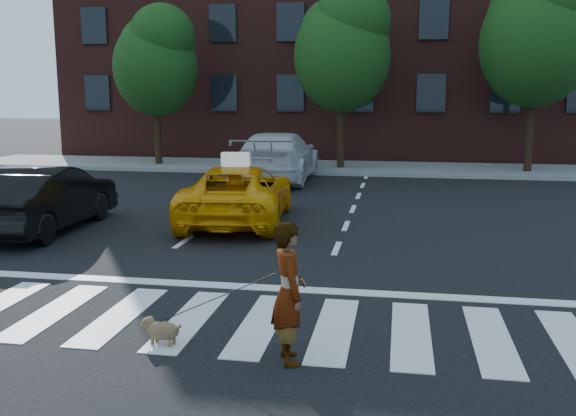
{
  "coord_description": "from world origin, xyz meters",
  "views": [
    {
      "loc": [
        2.79,
        -8.02,
        3.1
      ],
      "look_at": [
        0.9,
        2.74,
        1.1
      ],
      "focal_mm": 40.0,
      "sensor_mm": 36.0,
      "label": 1
    }
  ],
  "objects_px": {
    "tree_left": "(156,57)",
    "tree_right": "(538,30)",
    "woman": "(289,293)",
    "dog": "(160,329)",
    "black_sedan": "(45,198)",
    "taxi": "(238,194)",
    "white_suv": "(278,157)",
    "tree_mid": "(343,44)"
  },
  "relations": [
    {
      "from": "tree_left",
      "to": "tree_right",
      "type": "height_order",
      "value": "tree_right"
    },
    {
      "from": "woman",
      "to": "dog",
      "type": "height_order",
      "value": "woman"
    },
    {
      "from": "black_sedan",
      "to": "taxi",
      "type": "bearing_deg",
      "value": -158.98
    },
    {
      "from": "taxi",
      "to": "white_suv",
      "type": "xyz_separation_m",
      "value": [
        -0.41,
        7.19,
        0.17
      ]
    },
    {
      "from": "taxi",
      "to": "woman",
      "type": "xyz_separation_m",
      "value": [
        2.57,
        -7.76,
        0.15
      ]
    },
    {
      "from": "black_sedan",
      "to": "white_suv",
      "type": "bearing_deg",
      "value": -114.15
    },
    {
      "from": "tree_left",
      "to": "tree_right",
      "type": "distance_m",
      "value": 14.52
    },
    {
      "from": "white_suv",
      "to": "woman",
      "type": "height_order",
      "value": "white_suv"
    },
    {
      "from": "taxi",
      "to": "dog",
      "type": "bearing_deg",
      "value": 91.5
    },
    {
      "from": "tree_left",
      "to": "tree_mid",
      "type": "relative_size",
      "value": 0.92
    },
    {
      "from": "tree_left",
      "to": "black_sedan",
      "type": "xyz_separation_m",
      "value": [
        1.97,
        -12.05,
        -3.7
      ]
    },
    {
      "from": "black_sedan",
      "to": "woman",
      "type": "xyz_separation_m",
      "value": [
        6.58,
        -6.05,
        0.09
      ]
    },
    {
      "from": "taxi",
      "to": "woman",
      "type": "relative_size",
      "value": 2.97
    },
    {
      "from": "tree_mid",
      "to": "woman",
      "type": "relative_size",
      "value": 4.29
    },
    {
      "from": "tree_left",
      "to": "white_suv",
      "type": "bearing_deg",
      "value": -29.48
    },
    {
      "from": "tree_left",
      "to": "dog",
      "type": "bearing_deg",
      "value": -68.92
    },
    {
      "from": "taxi",
      "to": "white_suv",
      "type": "distance_m",
      "value": 7.2
    },
    {
      "from": "tree_right",
      "to": "tree_mid",
      "type": "bearing_deg",
      "value": 180.0
    },
    {
      "from": "tree_mid",
      "to": "black_sedan",
      "type": "bearing_deg",
      "value": -114.67
    },
    {
      "from": "white_suv",
      "to": "dog",
      "type": "height_order",
      "value": "white_suv"
    },
    {
      "from": "tree_mid",
      "to": "dog",
      "type": "distance_m",
      "value": 18.49
    },
    {
      "from": "black_sedan",
      "to": "white_suv",
      "type": "height_order",
      "value": "white_suv"
    },
    {
      "from": "taxi",
      "to": "black_sedan",
      "type": "relative_size",
      "value": 1.1
    },
    {
      "from": "tree_mid",
      "to": "tree_right",
      "type": "relative_size",
      "value": 0.92
    },
    {
      "from": "tree_left",
      "to": "woman",
      "type": "height_order",
      "value": "tree_left"
    },
    {
      "from": "tree_left",
      "to": "white_suv",
      "type": "height_order",
      "value": "tree_left"
    },
    {
      "from": "taxi",
      "to": "tree_mid",
      "type": "bearing_deg",
      "value": -103.79
    },
    {
      "from": "tree_left",
      "to": "tree_right",
      "type": "xyz_separation_m",
      "value": [
        14.5,
        -0.0,
        0.82
      ]
    },
    {
      "from": "tree_mid",
      "to": "tree_right",
      "type": "distance_m",
      "value": 7.01
    },
    {
      "from": "dog",
      "to": "tree_mid",
      "type": "bearing_deg",
      "value": 99.82
    },
    {
      "from": "tree_mid",
      "to": "white_suv",
      "type": "bearing_deg",
      "value": -121.58
    },
    {
      "from": "tree_right",
      "to": "taxi",
      "type": "height_order",
      "value": "tree_right"
    },
    {
      "from": "taxi",
      "to": "white_suv",
      "type": "height_order",
      "value": "white_suv"
    },
    {
      "from": "tree_right",
      "to": "white_suv",
      "type": "bearing_deg",
      "value": -160.6
    },
    {
      "from": "taxi",
      "to": "black_sedan",
      "type": "height_order",
      "value": "black_sedan"
    },
    {
      "from": "tree_mid",
      "to": "taxi",
      "type": "xyz_separation_m",
      "value": [
        -1.52,
        -10.33,
        -4.17
      ]
    },
    {
      "from": "tree_left",
      "to": "white_suv",
      "type": "relative_size",
      "value": 1.11
    },
    {
      "from": "tree_mid",
      "to": "dog",
      "type": "relative_size",
      "value": 12.1
    },
    {
      "from": "white_suv",
      "to": "dog",
      "type": "xyz_separation_m",
      "value": [
        1.33,
        -14.74,
        -0.65
      ]
    },
    {
      "from": "white_suv",
      "to": "black_sedan",
      "type": "bearing_deg",
      "value": 67.14
    },
    {
      "from": "tree_mid",
      "to": "dog",
      "type": "bearing_deg",
      "value": -91.95
    },
    {
      "from": "tree_left",
      "to": "taxi",
      "type": "distance_m",
      "value": 12.52
    }
  ]
}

